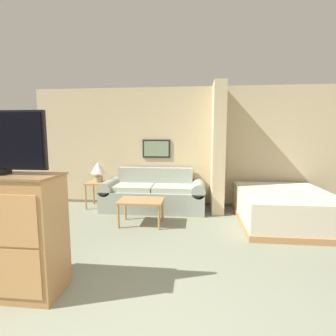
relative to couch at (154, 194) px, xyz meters
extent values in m
cube|color=#CCB78E|center=(0.57, 0.49, 0.98)|extent=(6.67, 0.12, 2.60)
cube|color=#70644E|center=(0.57, 0.41, -0.29)|extent=(6.67, 0.02, 0.06)
cube|color=black|center=(0.00, 0.41, 0.94)|extent=(0.62, 0.02, 0.40)
cube|color=gray|center=(0.00, 0.39, 0.94)|extent=(0.55, 0.01, 0.33)
cube|color=#CCB78E|center=(1.32, 0.06, 0.98)|extent=(0.24, 0.73, 2.60)
cube|color=#99A393|center=(0.00, -0.03, -0.11)|extent=(1.62, 0.84, 0.43)
cube|color=#99A393|center=(0.00, 0.29, 0.32)|extent=(1.62, 0.20, 0.42)
cube|color=#99A393|center=(-0.94, -0.03, -0.11)|extent=(0.25, 0.84, 0.43)
cylinder|color=#99A393|center=(-0.94, -0.03, 0.17)|extent=(0.27, 0.84, 0.27)
cube|color=#99A393|center=(0.94, -0.03, -0.11)|extent=(0.25, 0.84, 0.43)
cylinder|color=#99A393|center=(0.94, -0.03, 0.17)|extent=(0.27, 0.84, 0.27)
cube|color=#AAB5A4|center=(-0.41, -0.08, 0.16)|extent=(0.79, 0.60, 0.10)
cube|color=#AAB5A4|center=(0.41, -0.08, 0.16)|extent=(0.79, 0.60, 0.10)
cube|color=#B27F4C|center=(-0.07, -0.95, 0.11)|extent=(0.78, 0.53, 0.04)
cylinder|color=#B27F4C|center=(-0.42, -1.17, -0.12)|extent=(0.04, 0.04, 0.41)
cylinder|color=#B27F4C|center=(0.28, -1.17, -0.12)|extent=(0.04, 0.04, 0.41)
cylinder|color=#B27F4C|center=(-0.42, -0.72, -0.12)|extent=(0.04, 0.04, 0.41)
cylinder|color=#B27F4C|center=(0.28, -0.72, -0.12)|extent=(0.04, 0.04, 0.41)
cube|color=#B27F4C|center=(-1.22, 0.05, 0.22)|extent=(0.49, 0.49, 0.04)
cylinder|color=#B27F4C|center=(-1.43, -0.16, -0.06)|extent=(0.04, 0.04, 0.52)
cylinder|color=#B27F4C|center=(-1.00, -0.16, -0.06)|extent=(0.04, 0.04, 0.52)
cylinder|color=#B27F4C|center=(-1.43, 0.26, -0.06)|extent=(0.04, 0.04, 0.52)
cylinder|color=#B27F4C|center=(-1.00, 0.26, -0.06)|extent=(0.04, 0.04, 0.52)
cylinder|color=tan|center=(-1.22, 0.05, 0.30)|extent=(0.18, 0.18, 0.13)
cylinder|color=tan|center=(-1.22, 0.05, 0.40)|extent=(0.02, 0.02, 0.07)
cone|color=silver|center=(-1.22, 0.05, 0.55)|extent=(0.32, 0.32, 0.24)
cube|color=#B27F4C|center=(-1.05, -3.05, 0.27)|extent=(1.22, 0.46, 1.19)
cube|color=#B27F4C|center=(2.46, -0.60, -0.27)|extent=(1.57, 1.93, 0.10)
cube|color=beige|center=(2.46, -0.60, 0.02)|extent=(1.53, 1.89, 0.48)
cube|color=white|center=(2.46, 0.13, 0.20)|extent=(1.41, 0.36, 0.10)
camera|label=1|loc=(0.88, -5.35, 1.27)|focal=28.00mm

